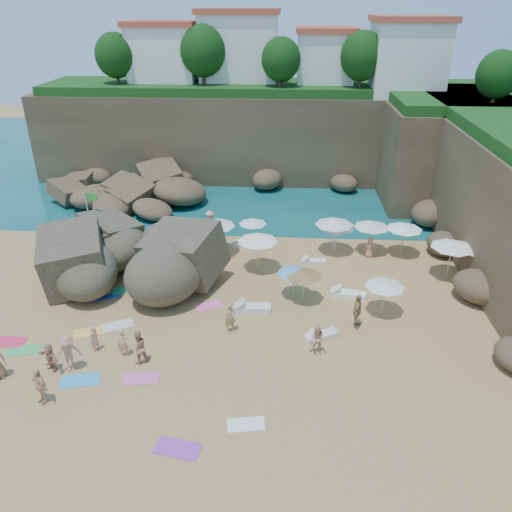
# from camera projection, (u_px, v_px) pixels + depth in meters

# --- Properties ---
(ground) EXTENTS (120.00, 120.00, 0.00)m
(ground) POSITION_uv_depth(u_px,v_px,m) (218.00, 311.00, 28.17)
(ground) COLOR tan
(ground) RESTS_ON ground
(seawater) EXTENTS (120.00, 120.00, 0.00)m
(seawater) POSITION_uv_depth(u_px,v_px,m) (252.00, 160.00, 54.80)
(seawater) COLOR #0C4751
(seawater) RESTS_ON ground
(cliff_back) EXTENTS (44.00, 8.00, 8.00)m
(cliff_back) POSITION_uv_depth(u_px,v_px,m) (269.00, 135.00, 48.43)
(cliff_back) COLOR brown
(cliff_back) RESTS_ON ground
(cliff_corner) EXTENTS (10.00, 12.00, 8.00)m
(cliff_corner) POSITION_uv_depth(u_px,v_px,m) (440.00, 151.00, 43.20)
(cliff_corner) COLOR brown
(cliff_corner) RESTS_ON ground
(rock_promontory) EXTENTS (12.00, 7.00, 2.00)m
(rock_promontory) POSITION_uv_depth(u_px,v_px,m) (115.00, 204.00, 42.95)
(rock_promontory) COLOR brown
(rock_promontory) RESTS_ON ground
(clifftop_buildings) EXTENTS (28.48, 9.48, 7.00)m
(clifftop_buildings) POSITION_uv_depth(u_px,v_px,m) (281.00, 54.00, 45.78)
(clifftop_buildings) COLOR white
(clifftop_buildings) RESTS_ON cliff_back
(clifftop_trees) EXTENTS (35.60, 23.82, 4.40)m
(clifftop_trees) POSITION_uv_depth(u_px,v_px,m) (303.00, 61.00, 40.10)
(clifftop_trees) COLOR #11380F
(clifftop_trees) RESTS_ON ground
(marina_masts) EXTENTS (3.10, 0.10, 6.00)m
(marina_masts) POSITION_uv_depth(u_px,v_px,m) (101.00, 130.00, 54.30)
(marina_masts) COLOR white
(marina_masts) RESTS_ON ground
(rock_outcrop) EXTENTS (10.55, 8.87, 3.67)m
(rock_outcrop) POSITION_uv_depth(u_px,v_px,m) (130.00, 275.00, 31.80)
(rock_outcrop) COLOR brown
(rock_outcrop) RESTS_ON ground
(flag_pole) EXTENTS (0.86, 0.25, 4.43)m
(flag_pole) POSITION_uv_depth(u_px,v_px,m) (90.00, 214.00, 33.49)
(flag_pole) COLOR silver
(flag_pole) RESTS_ON ground
(parasol_0) EXTENTS (2.62, 2.62, 2.47)m
(parasol_0) POSITION_uv_depth(u_px,v_px,m) (334.00, 222.00, 33.70)
(parasol_0) COLOR silver
(parasol_0) RESTS_ON ground
(parasol_1) EXTENTS (1.97, 1.97, 1.86)m
(parasol_1) POSITION_uv_depth(u_px,v_px,m) (253.00, 222.00, 35.16)
(parasol_1) COLOR silver
(parasol_1) RESTS_ON ground
(parasol_2) EXTENTS (2.30, 2.30, 2.18)m
(parasol_2) POSITION_uv_depth(u_px,v_px,m) (337.00, 226.00, 33.80)
(parasol_2) COLOR silver
(parasol_2) RESTS_ON ground
(parasol_3) EXTENTS (2.42, 2.42, 2.29)m
(parasol_3) POSITION_uv_depth(u_px,v_px,m) (372.00, 225.00, 33.72)
(parasol_3) COLOR silver
(parasol_3) RESTS_ON ground
(parasol_4) EXTENTS (2.62, 2.62, 2.48)m
(parasol_4) POSITION_uv_depth(u_px,v_px,m) (453.00, 245.00, 30.58)
(parasol_4) COLOR silver
(parasol_4) RESTS_ON ground
(parasol_5) EXTENTS (2.59, 2.59, 2.45)m
(parasol_5) POSITION_uv_depth(u_px,v_px,m) (216.00, 223.00, 33.59)
(parasol_5) COLOR silver
(parasol_5) RESTS_ON ground
(parasol_6) EXTENTS (2.07, 2.07, 1.96)m
(parasol_6) POSITION_uv_depth(u_px,v_px,m) (304.00, 274.00, 28.31)
(parasol_6) COLOR silver
(parasol_6) RESTS_ON ground
(parasol_7) EXTENTS (2.41, 2.41, 2.28)m
(parasol_7) POSITION_uv_depth(u_px,v_px,m) (404.00, 227.00, 33.44)
(parasol_7) COLOR silver
(parasol_7) RESTS_ON ground
(parasol_8) EXTENTS (2.54, 2.54, 2.40)m
(parasol_8) POSITION_uv_depth(u_px,v_px,m) (477.00, 246.00, 30.57)
(parasol_8) COLOR silver
(parasol_8) RESTS_ON ground
(parasol_9) EXTENTS (2.57, 2.57, 2.43)m
(parasol_9) POSITION_uv_depth(u_px,v_px,m) (258.00, 238.00, 31.48)
(parasol_9) COLOR silver
(parasol_9) RESTS_ON ground
(parasol_10) EXTENTS (1.96, 1.96, 1.85)m
(parasol_10) POSITION_uv_depth(u_px,v_px,m) (294.00, 271.00, 28.78)
(parasol_10) COLOR silver
(parasol_10) RESTS_ON ground
(parasol_11) EXTENTS (2.18, 2.18, 2.06)m
(parasol_11) POSITION_uv_depth(u_px,v_px,m) (385.00, 284.00, 27.10)
(parasol_11) COLOR silver
(parasol_11) RESTS_ON ground
(lounger_0) EXTENTS (1.74, 0.85, 0.26)m
(lounger_0) POSITION_uv_depth(u_px,v_px,m) (243.00, 245.00, 35.37)
(lounger_0) COLOR white
(lounger_0) RESTS_ON ground
(lounger_1) EXTENTS (1.71, 0.73, 0.26)m
(lounger_1) POSITION_uv_depth(u_px,v_px,m) (313.00, 262.00, 33.19)
(lounger_1) COLOR white
(lounger_1) RESTS_ON ground
(lounger_2) EXTENTS (1.98, 1.12, 0.29)m
(lounger_2) POSITION_uv_depth(u_px,v_px,m) (305.00, 279.00, 31.05)
(lounger_2) COLOR white
(lounger_2) RESTS_ON ground
(lounger_3) EXTENTS (2.11, 0.83, 0.32)m
(lounger_3) POSITION_uv_depth(u_px,v_px,m) (253.00, 308.00, 28.12)
(lounger_3) COLOR silver
(lounger_3) RESTS_ON ground
(lounger_4) EXTENTS (2.15, 1.06, 0.32)m
(lounger_4) POSITION_uv_depth(u_px,v_px,m) (348.00, 294.00, 29.43)
(lounger_4) COLOR white
(lounger_4) RESTS_ON ground
(lounger_5) EXTENTS (1.87, 1.39, 0.28)m
(lounger_5) POSITION_uv_depth(u_px,v_px,m) (322.00, 336.00, 25.81)
(lounger_5) COLOR silver
(lounger_5) RESTS_ON ground
(towel_0) EXTENTS (1.94, 1.27, 0.03)m
(towel_0) POSITION_uv_depth(u_px,v_px,m) (80.00, 380.00, 22.98)
(towel_0) COLOR #2A9FE4
(towel_0) RESTS_ON ground
(towel_1) EXTENTS (1.79, 1.04, 0.03)m
(towel_1) POSITION_uv_depth(u_px,v_px,m) (141.00, 378.00, 23.10)
(towel_1) COLOR #E85AA6
(towel_1) RESTS_ON ground
(towel_3) EXTENTS (1.70, 1.13, 0.03)m
(towel_3) POSITION_uv_depth(u_px,v_px,m) (24.00, 350.00, 24.95)
(towel_3) COLOR green
(towel_3) RESTS_ON ground
(towel_4) EXTENTS (1.81, 1.36, 0.03)m
(towel_4) POSITION_uv_depth(u_px,v_px,m) (90.00, 332.00, 26.34)
(towel_4) COLOR yellow
(towel_4) RESTS_ON ground
(towel_5) EXTENTS (1.86, 1.46, 0.03)m
(towel_5) POSITION_uv_depth(u_px,v_px,m) (118.00, 325.00, 26.88)
(towel_5) COLOR silver
(towel_5) RESTS_ON ground
(towel_6) EXTENTS (1.92, 1.20, 0.03)m
(towel_6) POSITION_uv_depth(u_px,v_px,m) (177.00, 448.00, 19.49)
(towel_6) COLOR purple
(towel_6) RESTS_ON ground
(towel_7) EXTENTS (1.82, 0.93, 0.03)m
(towel_7) POSITION_uv_depth(u_px,v_px,m) (7.00, 342.00, 25.57)
(towel_7) COLOR #E42855
(towel_7) RESTS_ON ground
(towel_8) EXTENTS (1.92, 1.46, 0.03)m
(towel_8) POSITION_uv_depth(u_px,v_px,m) (105.00, 296.00, 29.56)
(towel_8) COLOR blue
(towel_8) RESTS_ON ground
(towel_9) EXTENTS (1.67, 1.30, 0.03)m
(towel_9) POSITION_uv_depth(u_px,v_px,m) (209.00, 306.00, 28.60)
(towel_9) COLOR pink
(towel_9) RESTS_ON ground
(towel_11) EXTENTS (2.08, 1.50, 0.03)m
(towel_11) POSITION_uv_depth(u_px,v_px,m) (128.00, 290.00, 30.19)
(towel_11) COLOR #34B778
(towel_11) RESTS_ON ground
(towel_13) EXTENTS (1.66, 1.01, 0.03)m
(towel_13) POSITION_uv_depth(u_px,v_px,m) (246.00, 424.00, 20.60)
(towel_13) COLOR white
(towel_13) RESTS_ON ground
(person_stand_0) EXTENTS (0.60, 0.44, 1.52)m
(person_stand_0) POSITION_uv_depth(u_px,v_px,m) (123.00, 343.00, 24.26)
(person_stand_0) COLOR tan
(person_stand_0) RESTS_ON ground
(person_stand_1) EXTENTS (1.09, 1.05, 1.78)m
(person_stand_1) POSITION_uv_depth(u_px,v_px,m) (138.00, 347.00, 23.77)
(person_stand_1) COLOR tan
(person_stand_1) RESTS_ON ground
(person_stand_2) EXTENTS (1.05, 1.12, 1.68)m
(person_stand_2) POSITION_uv_depth(u_px,v_px,m) (210.00, 222.00, 37.39)
(person_stand_2) COLOR #F6B28C
(person_stand_2) RESTS_ON ground
(person_stand_3) EXTENTS (0.74, 1.22, 1.95)m
(person_stand_3) POSITION_uv_depth(u_px,v_px,m) (357.00, 311.00, 26.38)
(person_stand_3) COLOR #A18250
(person_stand_3) RESTS_ON ground
(person_stand_4) EXTENTS (0.80, 0.59, 1.47)m
(person_stand_4) POSITION_uv_depth(u_px,v_px,m) (370.00, 247.00, 33.76)
(person_stand_4) COLOR tan
(person_stand_4) RESTS_ON ground
(person_stand_5) EXTENTS (1.39, 0.50, 1.47)m
(person_stand_5) POSITION_uv_depth(u_px,v_px,m) (211.00, 224.00, 37.24)
(person_stand_5) COLOR #B17C58
(person_stand_5) RESTS_ON ground
(person_stand_6) EXTENTS (0.53, 0.62, 1.45)m
(person_stand_6) POSITION_uv_depth(u_px,v_px,m) (94.00, 338.00, 24.67)
(person_stand_6) COLOR #EB9B85
(person_stand_6) RESTS_ON ground
(person_lie_0) EXTENTS (2.01, 2.22, 0.50)m
(person_lie_0) POSITION_uv_depth(u_px,v_px,m) (71.00, 365.00, 23.56)
(person_lie_0) COLOR #CB7765
(person_lie_0) RESTS_ON ground
(person_lie_1) EXTENTS (1.79, 2.01, 0.42)m
(person_lie_1) POSITION_uv_depth(u_px,v_px,m) (43.00, 398.00, 21.70)
(person_lie_1) COLOR #E2B480
(person_lie_1) RESTS_ON ground
(person_lie_3) EXTENTS (1.87, 1.90, 0.38)m
(person_lie_3) POSITION_uv_depth(u_px,v_px,m) (52.00, 367.00, 23.57)
(person_lie_3) COLOR tan
(person_lie_3) RESTS_ON ground
(person_lie_4) EXTENTS (1.29, 1.71, 0.39)m
(person_lie_4) POSITION_uv_depth(u_px,v_px,m) (230.00, 328.00, 26.35)
(person_lie_4) COLOR tan
(person_lie_4) RESTS_ON ground
(person_lie_5) EXTENTS (1.28, 1.75, 0.60)m
(person_lie_5) POSITION_uv_depth(u_px,v_px,m) (317.00, 348.00, 24.63)
(person_lie_5) COLOR #DDA87E
(person_lie_5) RESTS_ON ground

